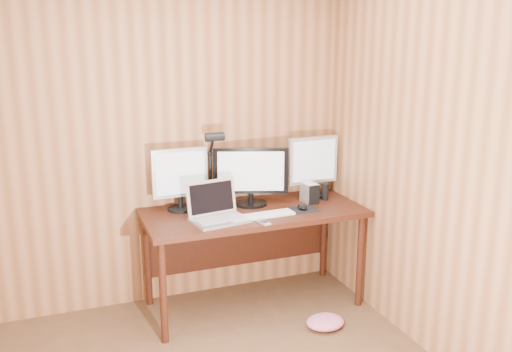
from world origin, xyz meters
TOP-DOWN VIEW (x-y plane):
  - room_shell at (0.00, 0.00)m, footprint 4.00×4.00m
  - desk at (0.93, 1.70)m, footprint 1.60×0.70m
  - monitor_center at (0.96, 1.77)m, footprint 0.54×0.24m
  - monitor_left at (0.44, 1.82)m, footprint 0.41×0.19m
  - monitor_right at (1.50, 1.82)m, footprint 0.43×0.20m
  - laptop at (0.61, 1.52)m, footprint 0.41×0.34m
  - keyboard at (0.97, 1.48)m, footprint 0.40×0.14m
  - mousepad at (1.27, 1.52)m, footprint 0.22×0.18m
  - mouse at (1.27, 1.52)m, footprint 0.09×0.12m
  - hard_drive at (1.40, 1.66)m, footprint 0.11×0.15m
  - phone at (0.89, 1.33)m, footprint 0.07×0.11m
  - speaker at (1.55, 1.69)m, footprint 0.05×0.05m
  - desk_lamp at (0.70, 1.86)m, footprint 0.14×0.20m
  - fabric_pile at (1.27, 1.12)m, footprint 0.33×0.30m

SIDE VIEW (x-z plane):
  - fabric_pile at x=1.27m, z-range 0.00..0.09m
  - desk at x=0.93m, z-range 0.25..1.00m
  - mousepad at x=1.27m, z-range 0.75..0.75m
  - phone at x=0.89m, z-range 0.75..0.76m
  - keyboard at x=0.97m, z-range 0.75..0.77m
  - mouse at x=1.27m, z-range 0.75..0.79m
  - speaker at x=1.55m, z-range 0.75..0.88m
  - laptop at x=0.61m, z-range 0.68..0.95m
  - hard_drive at x=1.40m, z-range 0.75..0.90m
  - monitor_center at x=0.96m, z-range 0.76..1.19m
  - monitor_left at x=0.44m, z-range 0.77..1.23m
  - monitor_right at x=1.50m, z-range 0.77..1.25m
  - desk_lamp at x=0.70m, z-range 0.82..1.42m
  - room_shell at x=0.00m, z-range -0.75..3.25m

